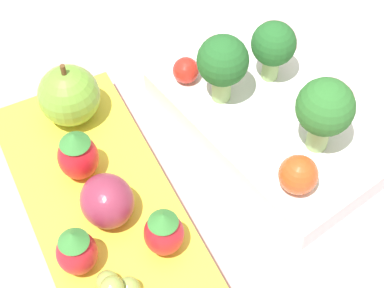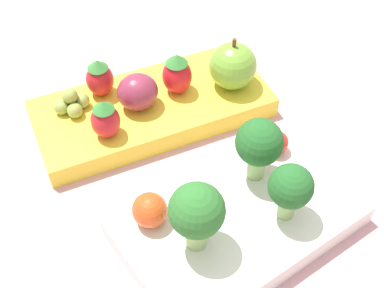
% 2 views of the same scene
% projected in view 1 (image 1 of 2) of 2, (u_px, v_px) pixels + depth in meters
% --- Properties ---
extents(ground_plane, '(4.00, 4.00, 0.00)m').
position_uv_depth(ground_plane, '(191.00, 178.00, 0.48)').
color(ground_plane, '#C6939E').
extents(bento_box_savoury, '(0.20, 0.15, 0.02)m').
position_uv_depth(bento_box_savoury, '(274.00, 119.00, 0.50)').
color(bento_box_savoury, white).
rests_on(bento_box_savoury, ground_plane).
extents(bento_box_fruit, '(0.23, 0.10, 0.02)m').
position_uv_depth(bento_box_fruit, '(101.00, 207.00, 0.45)').
color(bento_box_fruit, yellow).
rests_on(bento_box_fruit, ground_plane).
extents(broccoli_floret_0, '(0.04, 0.04, 0.06)m').
position_uv_depth(broccoli_floret_0, '(325.00, 109.00, 0.44)').
color(broccoli_floret_0, '#93B770').
rests_on(broccoli_floret_0, bento_box_savoury).
extents(broccoli_floret_1, '(0.03, 0.03, 0.05)m').
position_uv_depth(broccoli_floret_1, '(273.00, 45.00, 0.49)').
color(broccoli_floret_1, '#93B770').
rests_on(broccoli_floret_1, bento_box_savoury).
extents(broccoli_floret_2, '(0.04, 0.04, 0.06)m').
position_uv_depth(broccoli_floret_2, '(223.00, 63.00, 0.47)').
color(broccoli_floret_2, '#93B770').
rests_on(broccoli_floret_2, bento_box_savoury).
extents(cherry_tomato_0, '(0.03, 0.03, 0.03)m').
position_uv_depth(cherry_tomato_0, '(298.00, 175.00, 0.44)').
color(cherry_tomato_0, '#DB4C1E').
rests_on(cherry_tomato_0, bento_box_savoury).
extents(cherry_tomato_1, '(0.02, 0.02, 0.02)m').
position_uv_depth(cherry_tomato_1, '(186.00, 70.00, 0.50)').
color(cherry_tomato_1, red).
rests_on(cherry_tomato_1, bento_box_savoury).
extents(apple, '(0.05, 0.05, 0.05)m').
position_uv_depth(apple, '(69.00, 95.00, 0.47)').
color(apple, '#70A838').
rests_on(apple, bento_box_fruit).
extents(strawberry_0, '(0.03, 0.03, 0.04)m').
position_uv_depth(strawberry_0, '(78.00, 155.00, 0.44)').
color(strawberry_0, red).
rests_on(strawberry_0, bento_box_fruit).
extents(strawberry_1, '(0.03, 0.03, 0.04)m').
position_uv_depth(strawberry_1, '(164.00, 232.00, 0.41)').
color(strawberry_1, red).
rests_on(strawberry_1, bento_box_fruit).
extents(strawberry_2, '(0.03, 0.03, 0.04)m').
position_uv_depth(strawberry_2, '(76.00, 251.00, 0.40)').
color(strawberry_2, red).
rests_on(strawberry_2, bento_box_fruit).
extents(plum, '(0.04, 0.04, 0.03)m').
position_uv_depth(plum, '(107.00, 201.00, 0.42)').
color(plum, '#892D47').
rests_on(plum, bento_box_fruit).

